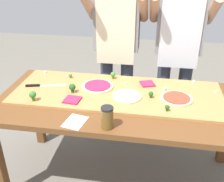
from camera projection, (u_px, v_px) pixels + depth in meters
ground_plane at (122, 177)px, 2.29m from camera, size 8.00×8.00×0.00m
prep_table at (123, 111)px, 1.98m from camera, size 1.84×0.83×0.75m
cutting_board at (117, 93)px, 2.02m from camera, size 1.55×0.58×0.02m
chefs_knife at (40, 85)px, 2.09m from camera, size 0.31×0.10×0.02m
pizza_whole_tomato_red at (176, 98)px, 1.91m from camera, size 0.23×0.23×0.02m
pizza_whole_beet_magenta at (98, 86)px, 2.08m from camera, size 0.25×0.25×0.02m
pizza_whole_white_garlic at (127, 96)px, 1.94m from camera, size 0.21×0.21×0.02m
pizza_slice_center at (147, 84)px, 2.12m from camera, size 0.13×0.13×0.01m
pizza_slice_near_left at (72, 100)px, 1.90m from camera, size 0.12×0.12×0.01m
broccoli_floret_back_mid at (113, 75)px, 2.20m from camera, size 0.04×0.04×0.06m
broccoli_floret_back_left at (167, 107)px, 1.76m from camera, size 0.03×0.03×0.05m
broccoli_floret_front_mid at (72, 87)px, 1.99m from camera, size 0.05×0.05×0.07m
broccoli_floret_center_right at (151, 94)px, 1.92m from camera, size 0.04×0.04×0.05m
broccoli_floret_center_left at (33, 95)px, 1.87m from camera, size 0.05×0.05×0.07m
broccoli_floret_front_left at (70, 75)px, 2.22m from camera, size 0.03×0.03×0.04m
cheese_crumble_a at (216, 91)px, 2.01m from camera, size 0.02×0.02×0.02m
cheese_crumble_b at (126, 83)px, 2.13m from camera, size 0.02×0.02×0.01m
cheese_crumble_c at (45, 72)px, 2.31m from camera, size 0.02×0.02×0.02m
cheese_crumble_d at (164, 89)px, 2.03m from camera, size 0.03×0.03×0.02m
cheese_crumble_e at (194, 82)px, 2.15m from camera, size 0.02×0.02×0.02m
sauce_jar at (107, 118)px, 1.61m from camera, size 0.08×0.08×0.14m
recipe_note at (75, 122)px, 1.70m from camera, size 0.15×0.18×0.00m
cook_left at (117, 39)px, 2.46m from camera, size 0.54×0.39×1.67m
cook_right at (179, 42)px, 2.38m from camera, size 0.54×0.39×1.67m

